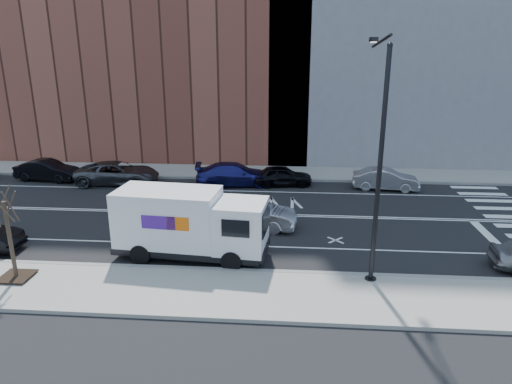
# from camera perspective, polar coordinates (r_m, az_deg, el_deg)

# --- Properties ---
(ground) EXTENTS (120.00, 120.00, 0.00)m
(ground) POSITION_cam_1_polar(r_m,az_deg,el_deg) (25.70, -4.20, -2.71)
(ground) COLOR black
(ground) RESTS_ON ground
(sidewalk_near) EXTENTS (44.00, 3.60, 0.15)m
(sidewalk_near) POSITION_cam_1_polar(r_m,az_deg,el_deg) (17.80, -8.46, -12.21)
(sidewalk_near) COLOR gray
(sidewalk_near) RESTS_ON ground
(sidewalk_far) EXTENTS (44.00, 3.60, 0.15)m
(sidewalk_far) POSITION_cam_1_polar(r_m,az_deg,el_deg) (34.01, -2.02, 2.49)
(sidewalk_far) COLOR gray
(sidewalk_far) RESTS_ON ground
(curb_near) EXTENTS (44.00, 0.25, 0.17)m
(curb_near) POSITION_cam_1_polar(r_m,az_deg,el_deg) (19.34, -7.29, -9.58)
(curb_near) COLOR gray
(curb_near) RESTS_ON ground
(curb_far) EXTENTS (44.00, 0.25, 0.17)m
(curb_far) POSITION_cam_1_polar(r_m,az_deg,el_deg) (32.28, -2.37, 1.69)
(curb_far) COLOR gray
(curb_far) RESTS_ON ground
(road_markings) EXTENTS (40.00, 8.60, 0.01)m
(road_markings) POSITION_cam_1_polar(r_m,az_deg,el_deg) (25.70, -4.20, -2.70)
(road_markings) COLOR white
(road_markings) RESTS_ON ground
(bldg_brick) EXTENTS (26.00, 10.00, 22.00)m
(bldg_brick) POSITION_cam_1_polar(r_m,az_deg,el_deg) (41.22, -12.90, 20.03)
(bldg_brick) COLOR brown
(bldg_brick) RESTS_ON ground
(streetlight) EXTENTS (0.44, 4.02, 9.34)m
(streetlight) POSITION_cam_1_polar(r_m,az_deg,el_deg) (17.65, 15.04, 4.59)
(streetlight) COLOR black
(streetlight) RESTS_ON ground
(street_tree) EXTENTS (1.20, 1.20, 3.75)m
(street_tree) POSITION_cam_1_polar(r_m,az_deg,el_deg) (20.21, -28.25, -6.16)
(street_tree) COLOR black
(street_tree) RESTS_ON ground
(fedex_van) EXTENTS (6.83, 2.87, 3.04)m
(fedex_van) POSITION_cam_1_polar(r_m,az_deg,el_deg) (20.10, -8.28, -3.84)
(fedex_van) COLOR black
(fedex_van) RESTS_ON ground
(far_parked_b) EXTENTS (4.55, 1.99, 1.45)m
(far_parked_b) POSITION_cam_1_polar(r_m,az_deg,el_deg) (35.15, -24.62, 2.49)
(far_parked_b) COLOR black
(far_parked_b) RESTS_ON ground
(far_parked_c) EXTENTS (5.71, 2.97, 1.54)m
(far_parked_c) POSITION_cam_1_polar(r_m,az_deg,el_deg) (32.46, -16.93, 2.28)
(far_parked_c) COLOR #414348
(far_parked_c) RESTS_ON ground
(far_parked_d) EXTENTS (5.48, 2.82, 1.52)m
(far_parked_d) POSITION_cam_1_polar(r_m,az_deg,el_deg) (30.85, -2.67, 2.24)
(far_parked_d) COLOR navy
(far_parked_d) RESTS_ON ground
(far_parked_e) EXTENTS (4.18, 2.12, 1.36)m
(far_parked_e) POSITION_cam_1_polar(r_m,az_deg,el_deg) (30.76, 3.29, 2.04)
(far_parked_e) COLOR black
(far_parked_e) RESTS_ON ground
(far_parked_f) EXTENTS (4.36, 1.90, 1.39)m
(far_parked_f) POSITION_cam_1_polar(r_m,az_deg,el_deg) (31.04, 15.88, 1.56)
(far_parked_f) COLOR #A6A6AA
(far_parked_f) RESTS_ON ground
(driving_sedan) EXTENTS (4.83, 2.19, 1.54)m
(driving_sedan) POSITION_cam_1_polar(r_m,az_deg,el_deg) (23.42, -0.69, -2.70)
(driving_sedan) COLOR #AAAAAF
(driving_sedan) RESTS_ON ground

